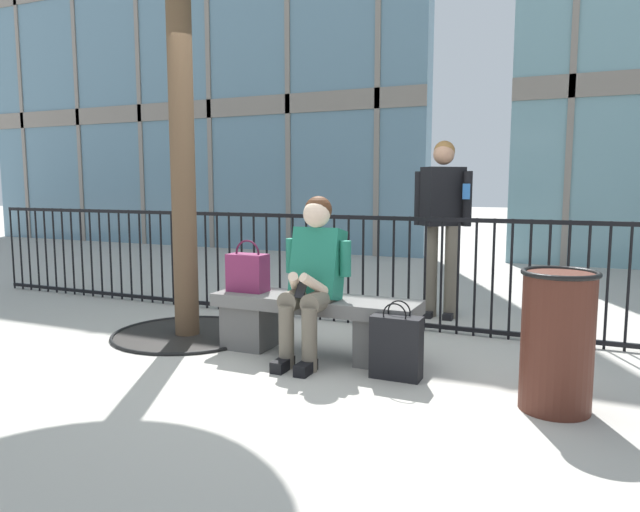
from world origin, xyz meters
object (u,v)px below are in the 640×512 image
at_px(handbag_on_bench, 248,272).
at_px(stone_bench, 315,320).
at_px(trash_can, 557,339).
at_px(seated_person_with_phone, 313,273).
at_px(shopping_bag, 396,347).
at_px(bystander_at_railing, 442,215).

bearing_deg(handbag_on_bench, stone_bench, 0.99).
distance_m(handbag_on_bench, trash_can, 2.35).
relative_size(seated_person_with_phone, trash_can, 1.49).
distance_m(stone_bench, shopping_bag, 0.78).
bearing_deg(stone_bench, bystander_at_railing, 70.61).
distance_m(seated_person_with_phone, bystander_at_railing, 1.91).
distance_m(stone_bench, handbag_on_bench, 0.67).
bearing_deg(stone_bench, handbag_on_bench, -179.01).
bearing_deg(trash_can, seated_person_with_phone, 169.74).
height_order(handbag_on_bench, bystander_at_railing, bystander_at_railing).
bearing_deg(shopping_bag, trash_can, -8.81).
relative_size(shopping_bag, trash_can, 0.64).
relative_size(stone_bench, bystander_at_railing, 0.94).
relative_size(seated_person_with_phone, bystander_at_railing, 0.71).
bearing_deg(handbag_on_bench, shopping_bag, -11.59).
height_order(shopping_bag, trash_can, trash_can).
relative_size(stone_bench, trash_can, 1.96).
height_order(stone_bench, seated_person_with_phone, seated_person_with_phone).
height_order(stone_bench, bystander_at_railing, bystander_at_railing).
distance_m(bystander_at_railing, trash_can, 2.46).
bearing_deg(shopping_bag, handbag_on_bench, 168.41).
bearing_deg(stone_bench, trash_can, -14.08).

